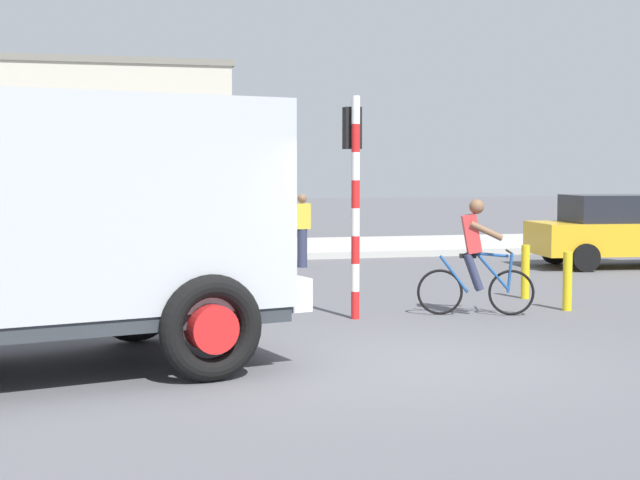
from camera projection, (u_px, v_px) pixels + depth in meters
name	position (u px, v px, depth m)	size (l,w,h in m)	color
ground_plane	(412.00, 362.00, 10.71)	(120.00, 120.00, 0.00)	#56565B
sidewalk_far	(218.00, 249.00, 24.82)	(80.00, 5.00, 0.16)	#ADADA8
truck_foreground	(24.00, 216.00, 9.96)	(5.84, 3.73, 2.90)	#B2B7BC
cyclist	(475.00, 257.00, 14.08)	(1.66, 0.68, 1.72)	black
traffic_light_pole	(354.00, 176.00, 13.71)	(0.24, 0.43, 3.20)	red
car_red_near	(622.00, 230.00, 21.07)	(4.17, 2.22, 1.60)	gold
pedestrian_near_kerb	(302.00, 229.00, 21.02)	(0.34, 0.22, 1.62)	#2D334C
bollard_near	(567.00, 281.00, 14.57)	(0.14, 0.14, 0.90)	gold
bollard_far	(525.00, 272.00, 15.92)	(0.14, 0.14, 0.90)	gold
building_mid_block	(64.00, 151.00, 30.82)	(10.22, 6.10, 5.50)	#B2AD9E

